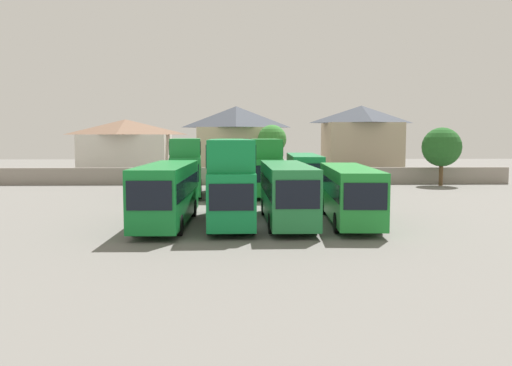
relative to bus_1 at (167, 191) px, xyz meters
name	(u,v)px	position (x,y,z in m)	size (l,w,h in m)	color
ground	(251,192)	(5.25, 18.12, -2.02)	(140.00, 140.00, 0.00)	slate
depot_boundary_wall	(250,176)	(5.25, 26.04, -1.12)	(56.00, 0.50, 1.80)	gray
bus_1	(167,191)	(0.00, 0.00, 0.00)	(2.78, 10.85, 3.54)	#147E30
bus_2	(230,177)	(3.65, 0.36, 0.78)	(2.82, 10.35, 4.98)	#10853E
bus_3	(287,190)	(6.98, 0.43, -0.02)	(2.71, 10.86, 3.51)	#217C3D
bus_4	(349,191)	(10.72, 0.51, -0.11)	(3.05, 11.02, 3.34)	#1F8B31
bus_5	(187,163)	(-0.50, 16.42, 0.77)	(3.26, 11.30, 4.95)	#1F8439
bus_6	(229,163)	(3.20, 16.41, 0.75)	(2.87, 10.83, 4.92)	#1D8833
bus_7	(265,163)	(6.44, 16.26, 0.75)	(2.56, 11.11, 4.91)	#1E8530
bus_8	(304,172)	(9.81, 15.68, 0.00)	(2.86, 10.96, 3.54)	#167F40
house_terrace_left	(126,148)	(-9.71, 34.80, 1.64)	(10.78, 7.49, 7.18)	silver
house_terrace_centre	(236,142)	(3.75, 34.11, 2.44)	(9.44, 8.29, 8.74)	#C6B293
house_terrace_right	(361,141)	(19.04, 34.32, 2.49)	(9.15, 8.12, 8.86)	tan
tree_left_of_lot	(272,140)	(7.77, 28.54, 2.70)	(3.21, 3.21, 6.41)	brown
tree_behind_wall	(442,147)	(25.16, 24.04, 2.00)	(4.06, 4.06, 6.06)	brown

